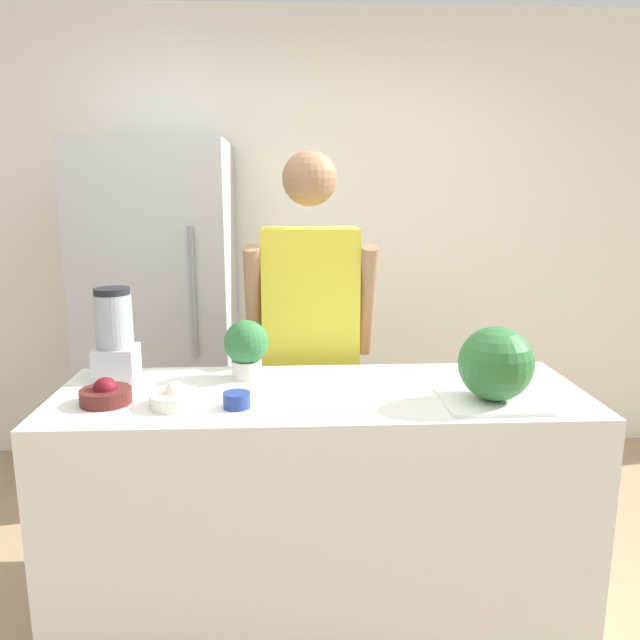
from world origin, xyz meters
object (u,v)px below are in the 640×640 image
potted_plant (246,346)px  blender (115,336)px  refrigerator (162,316)px  bowl_small_blue (237,400)px  watermelon (496,364)px  bowl_cream (176,398)px  person (310,350)px  bowl_cherries (106,394)px

potted_plant → blender: bearing=177.1°
blender → refrigerator: bearing=92.4°
bowl_small_blue → watermelon: bearing=-0.2°
watermelon → bowl_small_blue: size_ratio=2.76×
bowl_cream → refrigerator: bearing=102.9°
bowl_cream → bowl_small_blue: size_ratio=1.93×
watermelon → potted_plant: watermelon is taller
bowl_cream → blender: blender is taller
refrigerator → blender: refrigerator is taller
refrigerator → bowl_cream: (0.32, -1.40, 0.01)m
person → blender: 0.82m
bowl_small_blue → blender: size_ratio=0.26×
watermelon → bowl_cream: 1.05m
blender → potted_plant: blender is taller
bowl_small_blue → blender: 0.61m
watermelon → blender: size_ratio=0.72×
watermelon → bowl_cherries: 1.29m
refrigerator → bowl_cream: size_ratio=10.65×
bowl_cream → watermelon: bearing=-1.4°
watermelon → blender: 1.37m
bowl_cream → bowl_small_blue: bearing=-6.6°
blender → potted_plant: (0.49, -0.02, -0.04)m
bowl_small_blue → blender: bearing=143.7°
refrigerator → potted_plant: (0.53, -1.10, 0.10)m
watermelon → refrigerator: bearing=133.9°
potted_plant → bowl_small_blue: bearing=-92.2°
refrigerator → person: (0.78, -0.74, -0.01)m
bowl_cherries → watermelon: bearing=-2.9°
watermelon → potted_plant: size_ratio=1.11×
bowl_cherries → person: bearing=41.5°
bowl_cream → potted_plant: bearing=54.9°
refrigerator → bowl_cream: refrigerator is taller
person → watermelon: person is taller
refrigerator → bowl_cherries: size_ratio=10.88×
person → bowl_cream: bearing=-125.1°
person → bowl_cherries: (-0.70, -0.62, 0.02)m
potted_plant → bowl_cream: bearing=-125.1°
person → bowl_cherries: person is taller
watermelon → bowl_small_blue: watermelon is taller
person → bowl_cream: (-0.46, -0.66, 0.02)m
bowl_cherries → bowl_small_blue: (0.44, -0.06, -0.01)m
bowl_cream → blender: 0.45m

